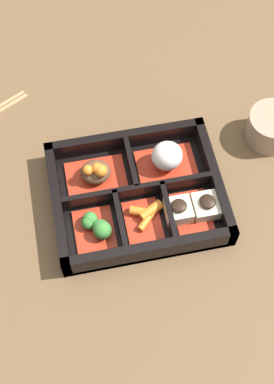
# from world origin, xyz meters

# --- Properties ---
(ground_plane) EXTENTS (3.00, 3.00, 0.00)m
(ground_plane) POSITION_xyz_m (0.00, 0.00, 0.00)
(ground_plane) COLOR brown
(bento_base) EXTENTS (0.26, 0.21, 0.01)m
(bento_base) POSITION_xyz_m (0.00, 0.00, 0.01)
(bento_base) COLOR black
(bento_base) RESTS_ON ground_plane
(bento_rim) EXTENTS (0.26, 0.21, 0.04)m
(bento_rim) POSITION_xyz_m (0.00, -0.00, 0.02)
(bento_rim) COLOR black
(bento_rim) RESTS_ON ground_plane
(bowl_stew) EXTENTS (0.09, 0.07, 0.05)m
(bowl_stew) POSITION_xyz_m (-0.06, 0.04, 0.03)
(bowl_stew) COLOR #B22D19
(bowl_stew) RESTS_ON bento_base
(bowl_rice) EXTENTS (0.09, 0.07, 0.06)m
(bowl_rice) POSITION_xyz_m (0.06, 0.05, 0.03)
(bowl_rice) COLOR #B22D19
(bowl_rice) RESTS_ON bento_base
(bowl_greens) EXTENTS (0.06, 0.07, 0.03)m
(bowl_greens) POSITION_xyz_m (-0.07, -0.05, 0.02)
(bowl_greens) COLOR #B22D19
(bowl_greens) RESTS_ON bento_base
(bowl_carrots) EXTENTS (0.06, 0.07, 0.02)m
(bowl_carrots) POSITION_xyz_m (0.01, -0.04, 0.02)
(bowl_carrots) COLOR #B22D19
(bowl_carrots) RESTS_ON bento_base
(bowl_tofu) EXTENTS (0.08, 0.07, 0.04)m
(bowl_tofu) POSITION_xyz_m (0.08, -0.04, 0.02)
(bowl_tofu) COLOR #B22D19
(bowl_tofu) RESTS_ON bento_base
(tea_cup) EXTENTS (0.08, 0.08, 0.05)m
(tea_cup) POSITION_xyz_m (0.24, 0.08, 0.03)
(tea_cup) COLOR gray
(tea_cup) RESTS_ON ground_plane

